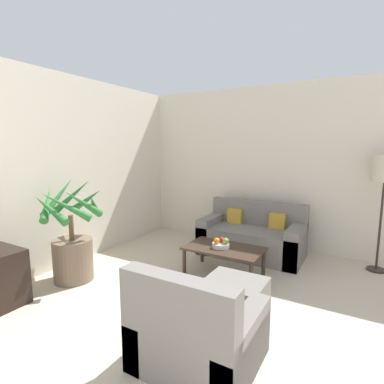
# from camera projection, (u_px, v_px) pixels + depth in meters

# --- Properties ---
(wall_back) EXTENTS (8.18, 0.06, 2.70)m
(wall_back) POSITION_uv_depth(u_px,v_px,m) (338.00, 170.00, 4.53)
(wall_back) COLOR beige
(wall_back) RESTS_ON ground_plane
(wall_left) EXTENTS (0.06, 7.84, 2.70)m
(wall_left) POSITION_uv_depth(u_px,v_px,m) (0.00, 177.00, 3.48)
(wall_left) COLOR beige
(wall_left) RESTS_ON ground_plane
(potted_palm) EXTENTS (0.86, 0.86, 1.31)m
(potted_palm) POSITION_uv_depth(u_px,v_px,m) (72.00, 244.00, 3.79)
(potted_palm) COLOR brown
(potted_palm) RESTS_ON ground_plane
(sofa_loveseat) EXTENTS (1.56, 0.79, 0.82)m
(sofa_loveseat) POSITION_uv_depth(u_px,v_px,m) (252.00, 237.00, 4.73)
(sofa_loveseat) COLOR slate
(sofa_loveseat) RESTS_ON ground_plane
(coffee_table) EXTENTS (1.02, 0.60, 0.37)m
(coffee_table) POSITION_uv_depth(u_px,v_px,m) (224.00, 251.00, 3.98)
(coffee_table) COLOR #38281E
(coffee_table) RESTS_ON ground_plane
(fruit_bowl) EXTENTS (0.23, 0.23, 0.06)m
(fruit_bowl) POSITION_uv_depth(u_px,v_px,m) (221.00, 245.00, 3.96)
(fruit_bowl) COLOR beige
(fruit_bowl) RESTS_ON coffee_table
(apple_red) EXTENTS (0.07, 0.07, 0.07)m
(apple_red) POSITION_uv_depth(u_px,v_px,m) (222.00, 240.00, 3.99)
(apple_red) COLOR red
(apple_red) RESTS_ON fruit_bowl
(apple_green) EXTENTS (0.08, 0.08, 0.08)m
(apple_green) POSITION_uv_depth(u_px,v_px,m) (226.00, 241.00, 3.92)
(apple_green) COLOR olive
(apple_green) RESTS_ON fruit_bowl
(orange_fruit) EXTENTS (0.08, 0.08, 0.08)m
(orange_fruit) POSITION_uv_depth(u_px,v_px,m) (217.00, 241.00, 3.94)
(orange_fruit) COLOR orange
(orange_fruit) RESTS_ON fruit_bowl
(armchair) EXTENTS (0.89, 0.81, 0.83)m
(armchair) POSITION_uv_depth(u_px,v_px,m) (197.00, 333.00, 2.32)
(armchair) COLOR slate
(armchair) RESTS_ON ground_plane
(ottoman) EXTENTS (0.60, 0.50, 0.36)m
(ottoman) POSITION_uv_depth(u_px,v_px,m) (235.00, 297.00, 3.06)
(ottoman) COLOR slate
(ottoman) RESTS_ON ground_plane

